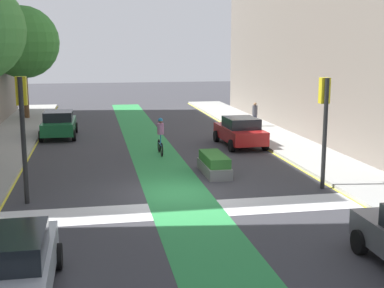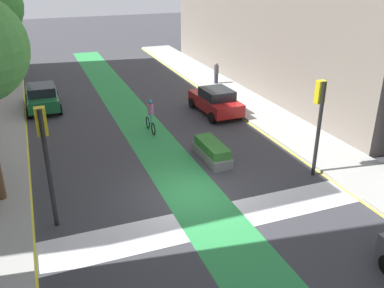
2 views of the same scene
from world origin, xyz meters
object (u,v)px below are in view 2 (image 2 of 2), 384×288
(car_red_right_far, at_px, (216,101))
(cyclist_in_lane, at_px, (151,115))
(pedestrian_sidewalk_right_a, at_px, (216,73))
(traffic_signal_near_right, at_px, (319,110))
(traffic_signal_near_left, at_px, (45,146))
(median_planter, at_px, (212,152))
(car_green_left_far, at_px, (42,97))

(car_red_right_far, bearing_deg, cyclist_in_lane, -161.63)
(car_red_right_far, xyz_separation_m, pedestrian_sidewalk_right_a, (2.65, 5.77, 0.13))
(traffic_signal_near_right, relative_size, traffic_signal_near_left, 0.97)
(traffic_signal_near_left, xyz_separation_m, median_planter, (7.25, 2.76, -2.61))
(pedestrian_sidewalk_right_a, relative_size, median_planter, 0.59)
(traffic_signal_near_right, xyz_separation_m, traffic_signal_near_left, (-10.75, 0.11, 0.10))
(traffic_signal_near_right, relative_size, median_planter, 1.57)
(cyclist_in_lane, bearing_deg, median_planter, -68.46)
(car_red_right_far, height_order, cyclist_in_lane, cyclist_in_lane)
(car_red_right_far, relative_size, cyclist_in_lane, 2.29)
(cyclist_in_lane, height_order, pedestrian_sidewalk_right_a, cyclist_in_lane)
(traffic_signal_near_left, xyz_separation_m, car_red_right_far, (10.03, 8.58, -2.22))
(traffic_signal_near_right, relative_size, car_red_right_far, 0.98)
(traffic_signal_near_left, bearing_deg, traffic_signal_near_right, -0.60)
(pedestrian_sidewalk_right_a, bearing_deg, car_red_right_far, -114.62)
(median_planter, bearing_deg, pedestrian_sidewalk_right_a, 64.91)
(car_red_right_far, xyz_separation_m, median_planter, (-2.78, -5.82, -0.40))
(median_planter, bearing_deg, car_green_left_far, 123.46)
(pedestrian_sidewalk_right_a, height_order, median_planter, pedestrian_sidewalk_right_a)
(car_red_right_far, height_order, car_green_left_far, same)
(car_green_left_far, height_order, pedestrian_sidewalk_right_a, pedestrian_sidewalk_right_a)
(car_red_right_far, bearing_deg, pedestrian_sidewalk_right_a, 65.38)
(traffic_signal_near_left, height_order, pedestrian_sidewalk_right_a, traffic_signal_near_left)
(pedestrian_sidewalk_right_a, bearing_deg, median_planter, -115.09)
(pedestrian_sidewalk_right_a, bearing_deg, traffic_signal_near_left, -131.45)
(car_red_right_far, bearing_deg, car_green_left_far, 154.36)
(car_red_right_far, relative_size, median_planter, 1.61)
(traffic_signal_near_left, distance_m, car_red_right_far, 13.39)
(traffic_signal_near_right, relative_size, pedestrian_sidewalk_right_a, 2.67)
(cyclist_in_lane, relative_size, median_planter, 0.70)
(pedestrian_sidewalk_right_a, bearing_deg, car_green_left_far, -174.86)
(traffic_signal_near_right, height_order, pedestrian_sidewalk_right_a, traffic_signal_near_right)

